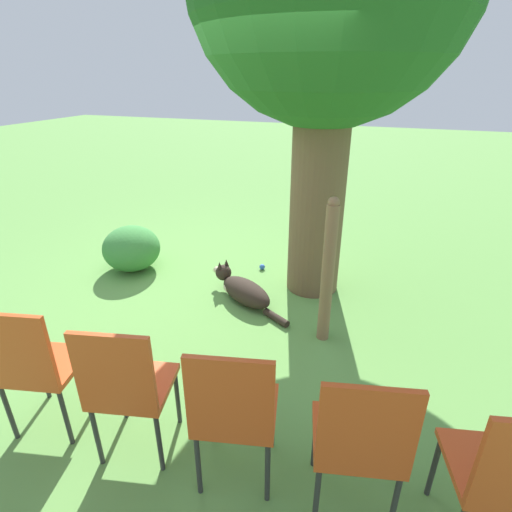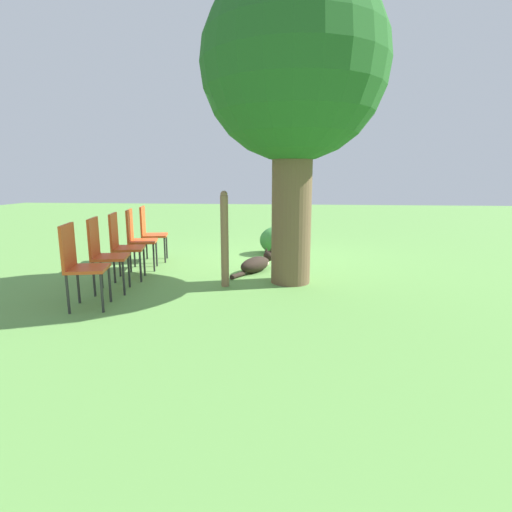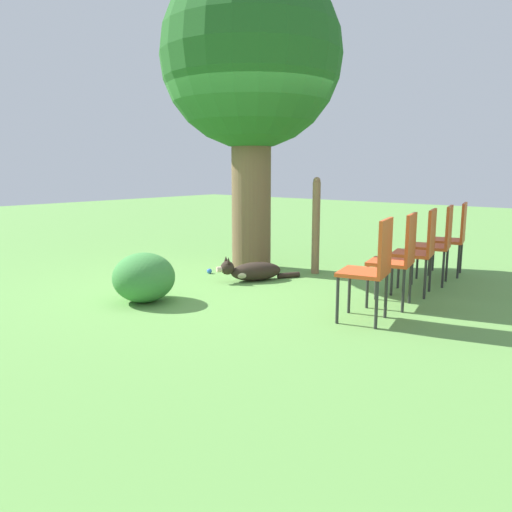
{
  "view_description": "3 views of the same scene",
  "coord_description": "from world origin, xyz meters",
  "px_view_note": "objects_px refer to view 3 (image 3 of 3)",
  "views": [
    {
      "loc": [
        3.65,
        1.6,
        2.17
      ],
      "look_at": [
        0.2,
        0.38,
        0.48
      ],
      "focal_mm": 28.0,
      "sensor_mm": 36.0,
      "label": 1
    },
    {
      "loc": [
        -0.27,
        6.45,
        1.5
      ],
      "look_at": [
        0.31,
        0.42,
        0.28
      ],
      "focal_mm": 28.0,
      "sensor_mm": 36.0,
      "label": 2
    },
    {
      "loc": [
        4.34,
        -4.47,
        1.43
      ],
      "look_at": [
        0.35,
        0.29,
        0.32
      ],
      "focal_mm": 35.0,
      "sensor_mm": 36.0,
      "label": 3
    }
  ],
  "objects_px": {
    "tennis_ball": "(209,271)",
    "red_chair_3": "(439,239)",
    "red_chair_4": "(454,234)",
    "dog": "(252,271)",
    "oak_tree": "(251,62)",
    "fence_post": "(316,225)",
    "red_chair_0": "(373,263)",
    "red_chair_1": "(399,254)",
    "red_chair_2": "(421,246)"
  },
  "relations": [
    {
      "from": "red_chair_1",
      "to": "red_chair_2",
      "type": "height_order",
      "value": "same"
    },
    {
      "from": "red_chair_4",
      "to": "dog",
      "type": "bearing_deg",
      "value": 34.31
    },
    {
      "from": "oak_tree",
      "to": "red_chair_2",
      "type": "bearing_deg",
      "value": 2.0
    },
    {
      "from": "red_chair_4",
      "to": "tennis_ball",
      "type": "bearing_deg",
      "value": 25.22
    },
    {
      "from": "red_chair_0",
      "to": "tennis_ball",
      "type": "distance_m",
      "value": 2.81
    },
    {
      "from": "red_chair_0",
      "to": "red_chair_3",
      "type": "bearing_deg",
      "value": -100.1
    },
    {
      "from": "dog",
      "to": "tennis_ball",
      "type": "height_order",
      "value": "dog"
    },
    {
      "from": "red_chair_2",
      "to": "red_chair_1",
      "type": "bearing_deg",
      "value": 79.9
    },
    {
      "from": "red_chair_0",
      "to": "red_chair_1",
      "type": "height_order",
      "value": "same"
    },
    {
      "from": "fence_post",
      "to": "red_chair_3",
      "type": "distance_m",
      "value": 1.57
    },
    {
      "from": "dog",
      "to": "red_chair_1",
      "type": "relative_size",
      "value": 1.04
    },
    {
      "from": "red_chair_0",
      "to": "tennis_ball",
      "type": "xyz_separation_m",
      "value": [
        -2.71,
        0.56,
        -0.52
      ]
    },
    {
      "from": "red_chair_3",
      "to": "fence_post",
      "type": "bearing_deg",
      "value": 3.09
    },
    {
      "from": "fence_post",
      "to": "tennis_ball",
      "type": "height_order",
      "value": "fence_post"
    },
    {
      "from": "oak_tree",
      "to": "fence_post",
      "type": "height_order",
      "value": "oak_tree"
    },
    {
      "from": "red_chair_3",
      "to": "red_chair_1",
      "type": "bearing_deg",
      "value": 79.9
    },
    {
      "from": "tennis_ball",
      "to": "red_chair_3",
      "type": "bearing_deg",
      "value": 27.97
    },
    {
      "from": "red_chair_0",
      "to": "tennis_ball",
      "type": "height_order",
      "value": "red_chair_0"
    },
    {
      "from": "red_chair_1",
      "to": "red_chair_3",
      "type": "height_order",
      "value": "same"
    },
    {
      "from": "red_chair_0",
      "to": "red_chair_2",
      "type": "bearing_deg",
      "value": -100.1
    },
    {
      "from": "fence_post",
      "to": "red_chair_2",
      "type": "distance_m",
      "value": 1.56
    },
    {
      "from": "dog",
      "to": "red_chair_2",
      "type": "distance_m",
      "value": 2.07
    },
    {
      "from": "red_chair_0",
      "to": "red_chair_1",
      "type": "xyz_separation_m",
      "value": [
        -0.03,
        0.65,
        0.0
      ]
    },
    {
      "from": "oak_tree",
      "to": "red_chair_3",
      "type": "height_order",
      "value": "oak_tree"
    },
    {
      "from": "red_chair_1",
      "to": "red_chair_4",
      "type": "xyz_separation_m",
      "value": [
        -0.1,
        1.94,
        0.0
      ]
    },
    {
      "from": "red_chair_1",
      "to": "fence_post",
      "type": "bearing_deg",
      "value": -41.66
    },
    {
      "from": "red_chair_2",
      "to": "red_chair_4",
      "type": "xyz_separation_m",
      "value": [
        -0.07,
        1.3,
        0.0
      ]
    },
    {
      "from": "fence_post",
      "to": "red_chair_1",
      "type": "bearing_deg",
      "value": -28.56
    },
    {
      "from": "dog",
      "to": "red_chair_3",
      "type": "distance_m",
      "value": 2.34
    },
    {
      "from": "red_chair_0",
      "to": "red_chair_4",
      "type": "bearing_deg",
      "value": -100.1
    },
    {
      "from": "red_chair_1",
      "to": "tennis_ball",
      "type": "relative_size",
      "value": 14.31
    },
    {
      "from": "red_chair_2",
      "to": "red_chair_4",
      "type": "relative_size",
      "value": 1.0
    },
    {
      "from": "oak_tree",
      "to": "red_chair_4",
      "type": "bearing_deg",
      "value": 30.24
    },
    {
      "from": "dog",
      "to": "red_chair_4",
      "type": "xyz_separation_m",
      "value": [
        1.83,
        1.99,
        0.43
      ]
    },
    {
      "from": "dog",
      "to": "red_chair_1",
      "type": "xyz_separation_m",
      "value": [
        1.93,
        0.05,
        0.43
      ]
    },
    {
      "from": "red_chair_1",
      "to": "red_chair_3",
      "type": "xyz_separation_m",
      "value": [
        -0.07,
        1.3,
        0.0
      ]
    },
    {
      "from": "fence_post",
      "to": "red_chair_3",
      "type": "relative_size",
      "value": 1.34
    },
    {
      "from": "red_chair_3",
      "to": "red_chair_4",
      "type": "distance_m",
      "value": 0.65
    },
    {
      "from": "dog",
      "to": "fence_post",
      "type": "relative_size",
      "value": 0.78
    },
    {
      "from": "oak_tree",
      "to": "dog",
      "type": "xyz_separation_m",
      "value": [
        0.54,
        -0.61,
        -2.7
      ]
    },
    {
      "from": "red_chair_2",
      "to": "tennis_ball",
      "type": "height_order",
      "value": "red_chair_2"
    },
    {
      "from": "oak_tree",
      "to": "red_chair_3",
      "type": "bearing_deg",
      "value": 16.97
    },
    {
      "from": "red_chair_0",
      "to": "red_chair_2",
      "type": "distance_m",
      "value": 1.3
    },
    {
      "from": "oak_tree",
      "to": "red_chair_1",
      "type": "distance_m",
      "value": 3.4
    },
    {
      "from": "oak_tree",
      "to": "tennis_ball",
      "type": "bearing_deg",
      "value": -107.24
    },
    {
      "from": "dog",
      "to": "fence_post",
      "type": "height_order",
      "value": "fence_post"
    },
    {
      "from": "red_chair_4",
      "to": "red_chair_1",
      "type": "bearing_deg",
      "value": 79.9
    },
    {
      "from": "oak_tree",
      "to": "fence_post",
      "type": "distance_m",
      "value": 2.36
    },
    {
      "from": "red_chair_2",
      "to": "red_chair_3",
      "type": "distance_m",
      "value": 0.65
    },
    {
      "from": "red_chair_0",
      "to": "red_chair_3",
      "type": "distance_m",
      "value": 1.95
    }
  ]
}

